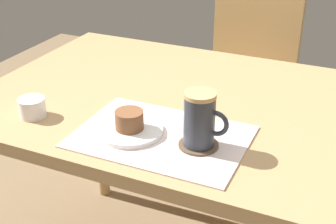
# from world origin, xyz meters

# --- Properties ---
(dining_table) EXTENTS (1.36, 0.81, 0.73)m
(dining_table) POSITION_xyz_m (0.00, 0.00, 0.66)
(dining_table) COLOR tan
(dining_table) RESTS_ON ground_plane
(wooden_chair) EXTENTS (0.46, 0.46, 0.88)m
(wooden_chair) POSITION_xyz_m (-0.12, 0.71, 0.49)
(wooden_chair) COLOR tan
(wooden_chair) RESTS_ON ground_plane
(placemat) EXTENTS (0.41, 0.29, 0.00)m
(placemat) POSITION_xyz_m (-0.07, -0.22, 0.73)
(placemat) COLOR silver
(placemat) RESTS_ON dining_table
(pastry_plate) EXTENTS (0.16, 0.16, 0.01)m
(pastry_plate) POSITION_xyz_m (-0.15, -0.24, 0.74)
(pastry_plate) COLOR white
(pastry_plate) RESTS_ON placemat
(pastry) EXTENTS (0.07, 0.07, 0.05)m
(pastry) POSITION_xyz_m (-0.15, -0.24, 0.77)
(pastry) COLOR brown
(pastry) RESTS_ON pastry_plate
(coffee_coaster) EXTENTS (0.09, 0.09, 0.00)m
(coffee_coaster) POSITION_xyz_m (0.03, -0.23, 0.74)
(coffee_coaster) COLOR brown
(coffee_coaster) RESTS_ON placemat
(coffee_mug) EXTENTS (0.11, 0.07, 0.13)m
(coffee_mug) POSITION_xyz_m (0.03, -0.23, 0.81)
(coffee_mug) COLOR #2D333D
(coffee_mug) RESTS_ON coffee_coaster
(sugar_bowl) EXTENTS (0.07, 0.07, 0.05)m
(sugar_bowl) POSITION_xyz_m (-0.42, -0.26, 0.76)
(sugar_bowl) COLOR white
(sugar_bowl) RESTS_ON dining_table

